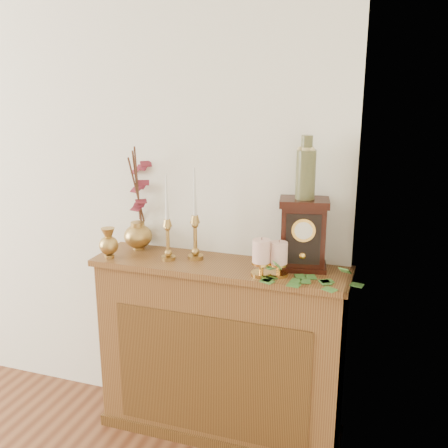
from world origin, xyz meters
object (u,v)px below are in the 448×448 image
(candlestick_left, at_px, (168,233))
(mantel_clock, at_px, (303,235))
(bud_vase, at_px, (109,243))
(ginger_jar, at_px, (140,202))
(candlestick_center, at_px, (195,230))
(ceramic_vase, at_px, (306,171))

(candlestick_left, height_order, mantel_clock, candlestick_left)
(bud_vase, xyz_separation_m, ginger_jar, (0.07, 0.21, 0.17))
(candlestick_center, bearing_deg, mantel_clock, 3.92)
(candlestick_center, bearing_deg, ceramic_vase, 4.25)
(candlestick_left, relative_size, ceramic_vase, 1.47)
(bud_vase, xyz_separation_m, ceramic_vase, (0.92, 0.16, 0.38))
(bud_vase, height_order, mantel_clock, mantel_clock)
(candlestick_left, xyz_separation_m, ceramic_vase, (0.64, 0.09, 0.32))
(ginger_jar, relative_size, mantel_clock, 1.62)
(mantel_clock, bearing_deg, candlestick_left, 177.23)
(ginger_jar, bearing_deg, mantel_clock, -3.67)
(ginger_jar, distance_m, mantel_clock, 0.86)
(bud_vase, relative_size, ginger_jar, 0.28)
(candlestick_center, relative_size, bud_vase, 2.96)
(ginger_jar, height_order, mantel_clock, ginger_jar)
(candlestick_left, xyz_separation_m, ginger_jar, (-0.22, 0.14, 0.10))
(candlestick_center, xyz_separation_m, ceramic_vase, (0.52, 0.04, 0.31))
(candlestick_center, relative_size, ginger_jar, 0.84)
(bud_vase, xyz_separation_m, mantel_clock, (0.92, 0.16, 0.09))
(candlestick_left, xyz_separation_m, candlestick_center, (0.12, 0.05, 0.01))
(bud_vase, distance_m, ceramic_vase, 1.01)
(mantel_clock, bearing_deg, ginger_jar, 165.65)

